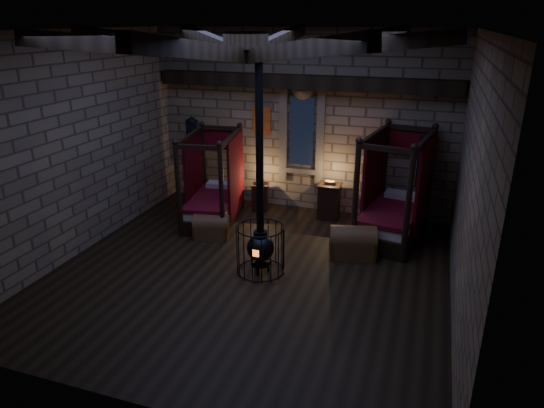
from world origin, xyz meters
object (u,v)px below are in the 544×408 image
(bed_left, at_px, (214,199))
(trunk_right, at_px, (353,243))
(trunk_left, at_px, (211,227))
(stove, at_px, (260,243))
(bed_right, at_px, (393,212))

(bed_left, xyz_separation_m, trunk_right, (3.35, -0.84, -0.21))
(trunk_left, bearing_deg, stove, -52.31)
(trunk_left, relative_size, stove, 0.20)
(bed_left, xyz_separation_m, bed_right, (3.98, 0.39, 0.05))
(bed_left, relative_size, bed_right, 0.91)
(trunk_left, height_order, stove, stove)
(bed_right, xyz_separation_m, stove, (-2.12, -2.39, 0.03))
(trunk_right, bearing_deg, trunk_left, 167.02)
(bed_left, bearing_deg, stove, -56.72)
(trunk_right, bearing_deg, bed_left, 151.52)
(bed_right, relative_size, stove, 0.56)
(trunk_left, xyz_separation_m, stove, (1.51, -1.09, 0.34))
(trunk_right, height_order, stove, stove)
(bed_left, relative_size, trunk_left, 2.51)
(bed_left, height_order, trunk_left, bed_left)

